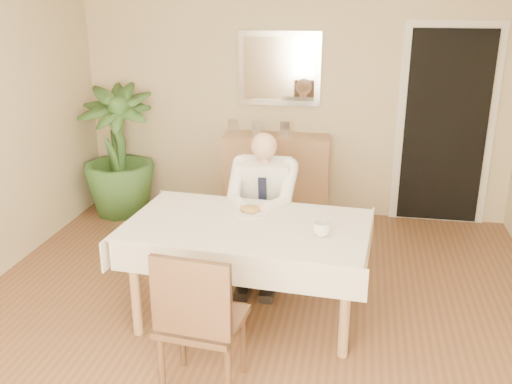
% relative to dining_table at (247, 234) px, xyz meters
% --- Properties ---
extents(room, '(5.00, 5.02, 2.60)m').
position_rel_dining_table_xyz_m(room, '(0.04, -0.23, 0.63)').
color(room, brown).
rests_on(room, ground).
extents(doorway, '(0.96, 0.07, 2.10)m').
position_rel_dining_table_xyz_m(doorway, '(1.59, 2.23, 0.33)').
color(doorway, white).
rests_on(doorway, ground).
extents(mirror, '(0.86, 0.04, 0.76)m').
position_rel_dining_table_xyz_m(mirror, '(-0.11, 2.24, 0.88)').
color(mirror, silver).
rests_on(mirror, room).
extents(dining_table, '(1.78, 1.13, 0.75)m').
position_rel_dining_table_xyz_m(dining_table, '(0.00, 0.00, 0.00)').
color(dining_table, '#A57853').
rests_on(dining_table, ground).
extents(chair_far, '(0.40, 0.40, 0.85)m').
position_rel_dining_table_xyz_m(chair_far, '(0.00, 0.88, -0.20)').
color(chair_far, '#422817').
rests_on(chair_far, ground).
extents(chair_near, '(0.50, 0.50, 0.97)m').
position_rel_dining_table_xyz_m(chair_near, '(-0.10, -0.94, -0.12)').
color(chair_near, '#422817').
rests_on(chair_near, ground).
extents(seated_man, '(0.48, 0.72, 1.24)m').
position_rel_dining_table_xyz_m(seated_man, '(0.00, 0.59, 0.02)').
color(seated_man, white).
rests_on(seated_man, ground).
extents(plate, '(0.26, 0.26, 0.02)m').
position_rel_dining_table_xyz_m(plate, '(-0.02, 0.20, 0.09)').
color(plate, white).
rests_on(plate, dining_table).
extents(food, '(0.14, 0.14, 0.06)m').
position_rel_dining_table_xyz_m(food, '(-0.02, 0.20, 0.11)').
color(food, olive).
rests_on(food, dining_table).
extents(knife, '(0.01, 0.13, 0.01)m').
position_rel_dining_table_xyz_m(knife, '(0.02, 0.14, 0.11)').
color(knife, silver).
rests_on(knife, dining_table).
extents(fork, '(0.01, 0.13, 0.01)m').
position_rel_dining_table_xyz_m(fork, '(-0.06, 0.14, 0.11)').
color(fork, silver).
rests_on(fork, dining_table).
extents(coffee_mug, '(0.16, 0.16, 0.09)m').
position_rel_dining_table_xyz_m(coffee_mug, '(0.53, -0.12, 0.13)').
color(coffee_mug, white).
rests_on(coffee_mug, dining_table).
extents(sideboard, '(1.13, 0.46, 0.89)m').
position_rel_dining_table_xyz_m(sideboard, '(-0.11, 2.09, -0.22)').
color(sideboard, '#A57853').
rests_on(sideboard, ground).
extents(photo_frame_left, '(0.10, 0.02, 0.14)m').
position_rel_dining_table_xyz_m(photo_frame_left, '(-0.59, 2.14, 0.29)').
color(photo_frame_left, silver).
rests_on(photo_frame_left, sideboard).
extents(photo_frame_center, '(0.10, 0.02, 0.14)m').
position_rel_dining_table_xyz_m(photo_frame_center, '(-0.32, 2.10, 0.29)').
color(photo_frame_center, silver).
rests_on(photo_frame_center, sideboard).
extents(photo_frame_right, '(0.10, 0.02, 0.14)m').
position_rel_dining_table_xyz_m(photo_frame_right, '(-0.02, 2.13, 0.29)').
color(photo_frame_right, silver).
rests_on(photo_frame_right, sideboard).
extents(potted_palm, '(0.92, 0.92, 1.39)m').
position_rel_dining_table_xyz_m(potted_palm, '(-1.78, 1.84, 0.03)').
color(potted_palm, '#2E5522').
rests_on(potted_palm, ground).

